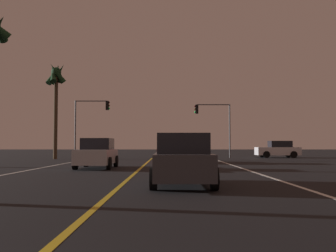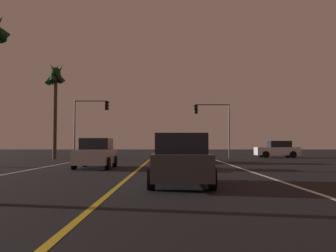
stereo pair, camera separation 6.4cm
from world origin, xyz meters
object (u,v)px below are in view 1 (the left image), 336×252
Objects in this scene: car_oncoming at (96,154)px; car_lead_same_lane at (181,160)px; car_ahead_far at (169,151)px; traffic_light_near_left at (91,115)px; palm_tree_left_far at (55,82)px; car_crossing_side at (277,150)px; traffic_light_near_right at (212,118)px.

car_lead_same_lane is at bearing 26.06° from car_oncoming.
traffic_light_near_left reaches higher than car_ahead_far.
car_oncoming is 0.48× the size of palm_tree_left_far.
car_oncoming is at bearing 148.95° from car_ahead_far.
car_oncoming is 22.88m from car_crossing_side.
palm_tree_left_far reaches higher than traffic_light_near_right.
traffic_light_near_left reaches higher than car_crossing_side.
palm_tree_left_far is at bearing -132.53° from traffic_light_near_left.
car_oncoming is at bearing -77.57° from traffic_light_near_left.
car_ahead_far is 10.92m from traffic_light_near_right.
palm_tree_left_far is (-10.49, 6.52, 6.28)m from car_ahead_far.
traffic_light_near_right is (8.49, 16.39, 3.20)m from car_oncoming.
car_crossing_side is (10.71, 26.30, 0.00)m from car_lead_same_lane.
traffic_light_near_left is (-12.10, -0.00, 0.25)m from traffic_light_near_right.
car_crossing_side is 15.05m from car_ahead_far.
palm_tree_left_far reaches higher than car_oncoming.
car_oncoming is 17.13m from traffic_light_near_left.
car_lead_same_lane is 0.75× the size of traffic_light_near_left.
palm_tree_left_far is at bearing 58.12° from car_ahead_far.
traffic_light_near_right is 12.10m from traffic_light_near_left.
palm_tree_left_far reaches higher than car_lead_same_lane.
car_ahead_far is (-0.35, 16.10, 0.00)m from car_lead_same_lane.
traffic_light_near_right is 0.60× the size of palm_tree_left_far.
car_lead_same_lane and car_crossing_side have the same top height.
traffic_light_near_right reaches higher than car_oncoming.
car_lead_same_lane and car_ahead_far have the same top height.
traffic_light_near_left reaches higher than car_oncoming.
traffic_light_near_right is (4.34, 9.50, 3.20)m from car_ahead_far.
traffic_light_near_right is 15.43m from palm_tree_left_far.
car_oncoming is 8.04m from car_ahead_far.
traffic_light_near_left is (-7.76, 9.50, 3.44)m from car_ahead_far.
car_crossing_side is 22.75m from palm_tree_left_far.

